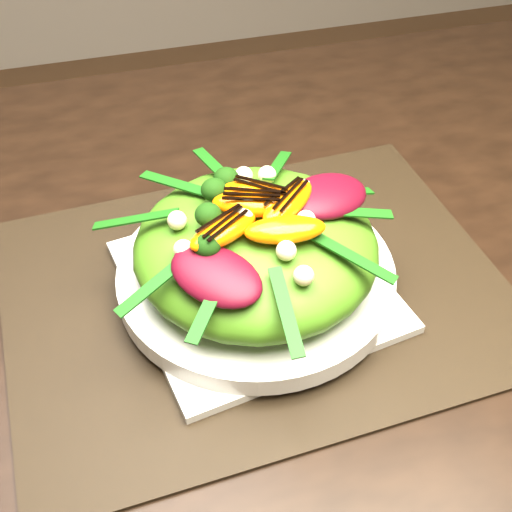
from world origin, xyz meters
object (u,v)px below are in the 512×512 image
object	(u,v)px
dining_table	(423,259)
salad_bowl	(256,275)
placemat	(256,290)
orange_segment	(244,199)
plate_base	(256,285)
lettuce_mound	(256,247)

from	to	relation	value
dining_table	salad_bowl	size ratio (longest dim) A/B	6.15
placemat	orange_segment	xyz separation A→B (m)	(-0.01, 0.01, 0.10)
plate_base	orange_segment	distance (m)	0.10
plate_base	orange_segment	bearing A→B (deg)	116.20
orange_segment	placemat	bearing A→B (deg)	-63.80
orange_segment	lettuce_mound	bearing A→B (deg)	-63.80
orange_segment	plate_base	bearing A→B (deg)	-63.80
plate_base	lettuce_mound	size ratio (longest dim) A/B	1.02
salad_bowl	orange_segment	xyz separation A→B (m)	(-0.01, 0.01, 0.08)
dining_table	salad_bowl	bearing A→B (deg)	-175.46
orange_segment	dining_table	bearing A→B (deg)	0.40
dining_table	plate_base	xyz separation A→B (m)	(-0.19, -0.01, 0.03)
dining_table	placemat	xyz separation A→B (m)	(-0.19, -0.01, 0.02)
lettuce_mound	placemat	bearing A→B (deg)	0.00
salad_bowl	placemat	bearing A→B (deg)	0.00
plate_base	lettuce_mound	xyz separation A→B (m)	(0.00, 0.00, 0.05)
plate_base	lettuce_mound	world-z (taller)	lettuce_mound
salad_bowl	orange_segment	size ratio (longest dim) A/B	3.80
dining_table	placemat	world-z (taller)	dining_table
placemat	orange_segment	world-z (taller)	orange_segment
plate_base	salad_bowl	bearing A→B (deg)	0.00
placemat	salad_bowl	world-z (taller)	salad_bowl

